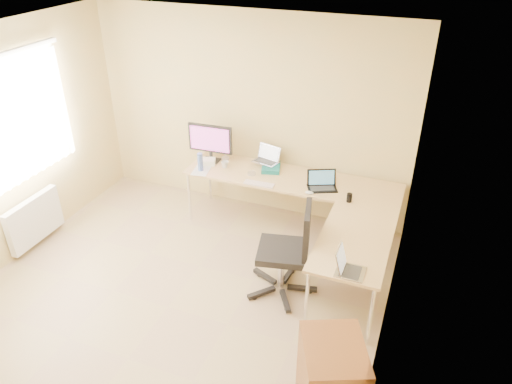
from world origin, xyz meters
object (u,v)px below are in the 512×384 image
at_px(desk_return, 351,269).
at_px(laptop_center, 266,155).
at_px(laptop_black, 323,181).
at_px(office_chair, 282,252).
at_px(keyboard, 259,184).
at_px(desk_main, 291,204).
at_px(mug, 225,164).
at_px(cabinet, 331,384).
at_px(desk_fan, 225,149).
at_px(monitor, 210,143).
at_px(laptop_return, 351,264).
at_px(water_bottle, 200,162).

relative_size(desk_return, laptop_center, 4.12).
distance_m(laptop_center, laptop_black, 0.89).
bearing_deg(office_chair, keyboard, 111.34).
relative_size(desk_main, keyboard, 7.21).
height_order(mug, cabinet, mug).
bearing_deg(cabinet, desk_return, 71.92).
xyz_separation_m(desk_main, desk_fan, (-0.98, 0.20, 0.51)).
bearing_deg(desk_return, office_chair, -166.83).
relative_size(desk_return, laptop_black, 3.85).
xyz_separation_m(desk_return, monitor, (-2.10, 1.08, 0.62)).
bearing_deg(laptop_center, keyboard, -63.83).
xyz_separation_m(desk_return, desk_fan, (-1.95, 1.20, 0.51)).
bearing_deg(desk_main, desk_fan, 168.42).
relative_size(desk_main, mug, 28.42).
distance_m(desk_main, desk_fan, 1.12).
height_order(laptop_black, laptop_return, laptop_black).
bearing_deg(office_chair, monitor, 125.80).
distance_m(monitor, laptop_center, 0.73).
bearing_deg(laptop_return, laptop_center, 40.42).
bearing_deg(mug, keyboard, -24.66).
height_order(desk_main, desk_fan, desk_fan).
relative_size(mug, laptop_return, 0.31).
distance_m(keyboard, mug, 0.62).
height_order(water_bottle, office_chair, office_chair).
distance_m(laptop_black, laptop_return, 1.53).
bearing_deg(mug, laptop_center, 26.71).
xyz_separation_m(laptop_center, keyboard, (0.10, -0.49, -0.14)).
relative_size(laptop_black, laptop_return, 1.11).
bearing_deg(cabinet, laptop_black, 83.23).
xyz_separation_m(keyboard, cabinet, (1.43, -2.15, -0.38)).
distance_m(laptop_center, mug, 0.53).
height_order(laptop_center, laptop_black, laptop_center).
relative_size(office_chair, cabinet, 1.34).
bearing_deg(monitor, laptop_black, -10.21).
bearing_deg(laptop_center, office_chair, -48.44).
height_order(keyboard, office_chair, office_chair).
height_order(monitor, laptop_black, monitor).
height_order(desk_return, laptop_center, laptop_center).
bearing_deg(keyboard, office_chair, -57.84).
height_order(desk_return, water_bottle, water_bottle).
height_order(laptop_center, mug, laptop_center).
bearing_deg(keyboard, cabinet, -58.24).
distance_m(desk_return, laptop_black, 1.14).
bearing_deg(desk_main, water_bottle, -168.73).
distance_m(desk_main, cabinet, 2.69).
xyz_separation_m(desk_fan, office_chair, (1.25, -1.36, -0.37)).
bearing_deg(laptop_black, cabinet, -97.67).
distance_m(desk_return, laptop_return, 0.70).
xyz_separation_m(office_chair, cabinet, (0.84, -1.28, -0.14)).
bearing_deg(keyboard, desk_fan, 141.53).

